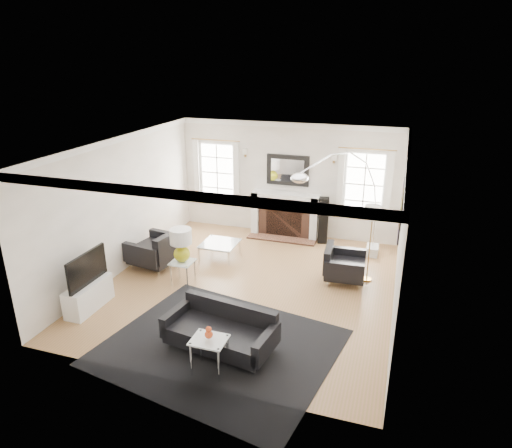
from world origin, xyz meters
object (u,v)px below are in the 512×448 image
(armchair_left, at_px, (157,251))
(arc_floor_lamp, at_px, (339,203))
(armchair_right, at_px, (342,266))
(coffee_table, at_px, (220,244))
(fireplace, at_px, (285,215))
(gourd_lamp, at_px, (181,243))
(sofa, at_px, (222,331))

(armchair_left, bearing_deg, arc_floor_lamp, 21.91)
(armchair_right, distance_m, coffee_table, 2.79)
(fireplace, height_order, coffee_table, fireplace)
(armchair_left, distance_m, gourd_lamp, 1.11)
(armchair_left, bearing_deg, sofa, -43.38)
(fireplace, distance_m, gourd_lamp, 3.37)
(armchair_left, xyz_separation_m, arc_floor_lamp, (3.59, 1.45, 0.99))
(coffee_table, bearing_deg, armchair_right, -6.10)
(fireplace, xyz_separation_m, armchair_left, (-2.13, -2.59, -0.17))
(sofa, relative_size, arc_floor_lamp, 0.71)
(sofa, bearing_deg, fireplace, 93.11)
(arc_floor_lamp, bearing_deg, coffee_table, -167.31)
(armchair_right, height_order, coffee_table, armchair_right)
(armchair_left, relative_size, coffee_table, 1.45)
(armchair_left, bearing_deg, armchair_right, 8.62)
(fireplace, height_order, armchair_left, fireplace)
(coffee_table, bearing_deg, arc_floor_lamp, 12.69)
(fireplace, height_order, sofa, fireplace)
(fireplace, height_order, gourd_lamp, gourd_lamp)
(coffee_table, bearing_deg, armchair_left, -140.76)
(armchair_right, bearing_deg, fireplace, 130.46)
(coffee_table, height_order, arc_floor_lamp, arc_floor_lamp)
(armchair_left, height_order, arc_floor_lamp, arc_floor_lamp)
(sofa, xyz_separation_m, armchair_right, (1.45, 2.85, 0.03))
(fireplace, relative_size, armchair_right, 1.85)
(armchair_right, bearing_deg, coffee_table, 173.90)
(armchair_left, relative_size, arc_floor_lamp, 0.45)
(fireplace, bearing_deg, armchair_left, -129.45)
(armchair_right, distance_m, gourd_lamp, 3.23)
(sofa, xyz_separation_m, coffee_table, (-1.32, 3.14, 0.01))
(fireplace, relative_size, armchair_left, 1.51)
(armchair_left, bearing_deg, coffee_table, 39.24)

